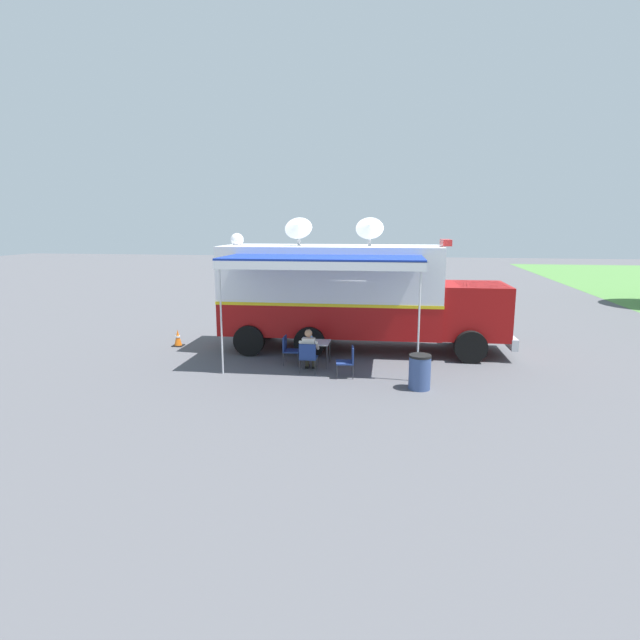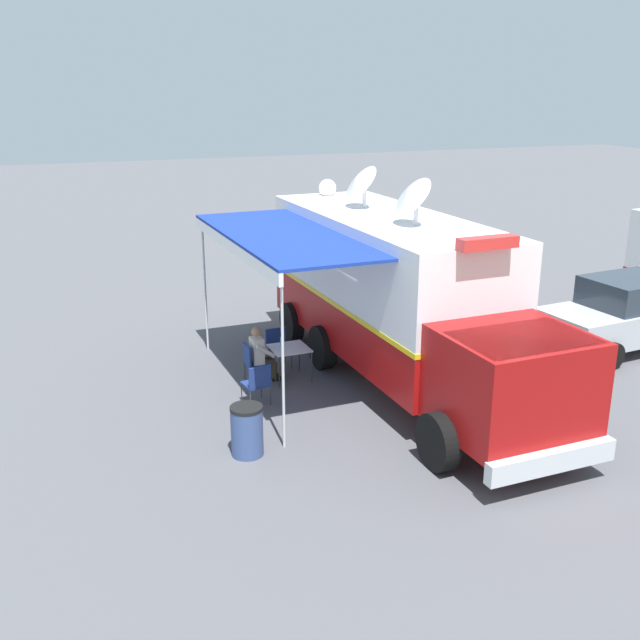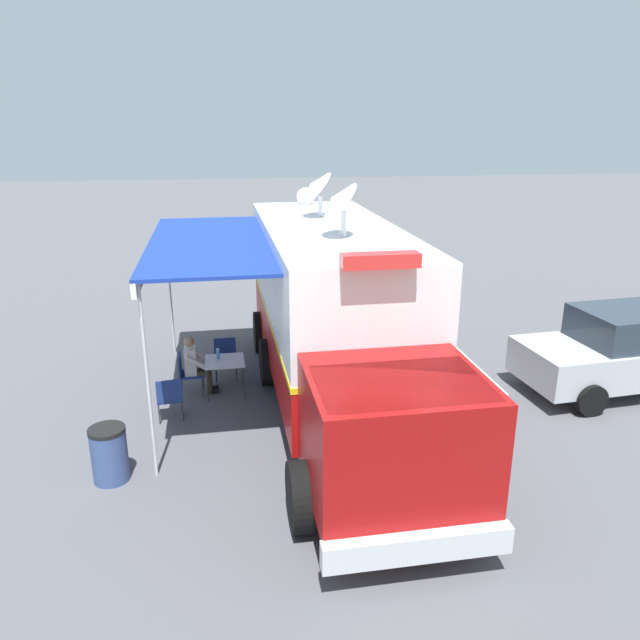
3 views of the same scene
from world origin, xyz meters
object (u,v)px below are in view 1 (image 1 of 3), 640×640
Objects in this scene: trash_bin at (420,372)px; support_truck at (366,278)px; command_truck at (353,293)px; folding_table at (316,344)px; traffic_cone at (178,338)px; seated_responder at (309,349)px; folding_chair_spare_by_truck at (348,359)px; folding_chair_at_table at (308,355)px; folding_chair_beside_table at (289,348)px; car_behind_truck at (368,299)px; water_bottle at (311,339)px.

support_truck is at bearing -170.71° from trash_bin.
command_truck reaches higher than folding_table.
trash_bin reaches higher than traffic_cone.
traffic_cone is (-2.35, -5.08, -0.37)m from seated_responder.
command_truck is 10.97× the size of folding_chair_spare_by_truck.
folding_chair_at_table is at bearing -101.36° from folding_chair_spare_by_truck.
command_truck is 3.43m from folding_chair_at_table.
command_truck reaches higher than folding_chair_spare_by_truck.
trash_bin is (3.95, 2.10, -1.49)m from command_truck.
car_behind_truck is (-8.22, 1.89, 0.37)m from folding_chair_beside_table.
seated_responder is (-0.19, -0.00, 0.14)m from folding_chair_at_table.
command_truck is 42.62× the size of water_bottle.
folding_chair_beside_table is at bearing -115.12° from trash_bin.
folding_chair_spare_by_truck is 0.20× the size of car_behind_truck.
folding_chair_beside_table is 1.50× the size of traffic_cone.
command_truck is 16.46× the size of traffic_cone.
seated_responder is at bearing -178.60° from folding_chair_at_table.
folding_chair_at_table is (0.67, 0.01, -0.32)m from water_bottle.
support_truck reaches higher than seated_responder.
folding_chair_spare_by_truck is at bearing 52.85° from water_bottle.
folding_chair_beside_table is (2.15, -1.75, -1.43)m from command_truck.
folding_chair_spare_by_truck is at bearing 3.15° from command_truck.
water_bottle is 0.81m from folding_chair_beside_table.
trash_bin is (1.67, 3.12, -0.38)m from water_bottle.
seated_responder reaches higher than folding_chair_beside_table.
traffic_cone is at bearing -108.49° from folding_table.
water_bottle is at bearing -3.51° from support_truck.
car_behind_truck reaches higher than folding_chair_beside_table.
car_behind_truck reaches higher than folding_chair_at_table.
car_behind_truck is (-6.07, 0.14, -1.07)m from command_truck.
seated_responder is at bearing -7.40° from car_behind_truck.
traffic_cone is at bearing -113.88° from folding_chair_spare_by_truck.
folding_chair_beside_table is at bearing -6.86° from support_truck.
support_truck reaches higher than folding_table.
support_truck is (-12.52, 1.51, 0.87)m from folding_chair_beside_table.
folding_chair_spare_by_truck is 1.50× the size of traffic_cone.
car_behind_truck reaches higher than folding_table.
folding_chair_beside_table is at bearing -12.93° from car_behind_truck.
folding_chair_at_table is at bearing 63.49° from traffic_cone.
water_bottle is at bearing 69.78° from traffic_cone.
car_behind_truck is (-8.84, 1.15, 0.23)m from seated_responder.
folding_chair_at_table is at bearing 1.22° from water_bottle.
seated_responder reaches higher than folding_chair_spare_by_truck.
water_bottle is 0.25× the size of trash_bin.
water_bottle is at bearing -118.14° from trash_bin.
folding_table is at bearing -22.68° from command_truck.
folding_chair_spare_by_truck is 6.85m from traffic_cone.
traffic_cone is at bearing -116.51° from folding_chair_at_table.
folding_chair_spare_by_truck is at bearing 0.23° from car_behind_truck.
folding_chair_at_table is 1.00× the size of folding_chair_spare_by_truck.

